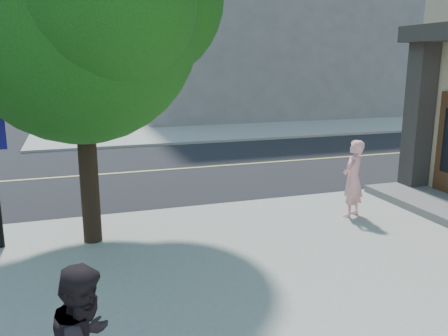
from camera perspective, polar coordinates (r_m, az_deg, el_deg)
name	(u,v)px	position (r m, az deg, el deg)	size (l,w,h in m)	color
ground	(30,227)	(11.11, -22.70, -6.71)	(140.00, 140.00, 0.00)	black
road_ew	(42,179)	(15.42, -21.51, -1.23)	(140.00, 9.00, 0.01)	black
sidewalk_ne	(250,110)	(34.48, 3.18, 7.15)	(29.00, 25.00, 0.12)	gray
filler_ne	(255,10)	(35.14, 3.83, 18.79)	(18.00, 16.00, 14.00)	slate
man_on_phone	(353,179)	(10.73, 15.57, -1.27)	(0.64, 0.42, 1.75)	#FCA7A7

